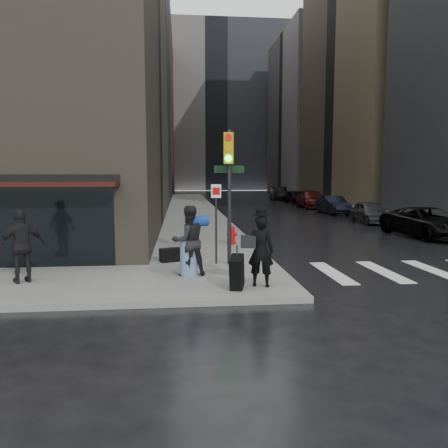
# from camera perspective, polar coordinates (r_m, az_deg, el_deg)

# --- Properties ---
(ground) EXTENTS (140.00, 140.00, 0.00)m
(ground) POSITION_cam_1_polar(r_m,az_deg,el_deg) (11.83, -0.69, -7.83)
(ground) COLOR black
(ground) RESTS_ON ground
(sidewalk_left) EXTENTS (4.00, 50.00, 0.15)m
(sidewalk_left) POSITION_cam_1_polar(r_m,az_deg,el_deg) (38.54, -4.26, 2.17)
(sidewalk_left) COLOR slate
(sidewalk_left) RESTS_ON ground
(sidewalk_right) EXTENTS (3.00, 50.00, 0.15)m
(sidewalk_right) POSITION_cam_1_polar(r_m,az_deg,el_deg) (41.17, 14.89, 2.24)
(sidewalk_right) COLOR slate
(sidewalk_right) RESTS_ON ground
(bldg_left_mid) EXTENTS (22.00, 24.00, 34.00)m
(bldg_left_mid) POSITION_cam_1_polar(r_m,az_deg,el_deg) (52.77, -20.14, 21.51)
(bldg_left_mid) COLOR gray
(bldg_left_mid) RESTS_ON ground
(bldg_left_far) EXTENTS (22.00, 20.00, 26.00)m
(bldg_left_far) POSITION_cam_1_polar(r_m,az_deg,el_deg) (75.07, -15.37, 13.90)
(bldg_left_far) COLOR brown
(bldg_left_far) RESTS_ON ground
(bldg_right_mid) EXTENTS (22.00, 22.00, 38.00)m
(bldg_right_mid) POSITION_cam_1_polar(r_m,az_deg,el_deg) (56.07, 25.38, 22.49)
(bldg_right_mid) COLOR #8B7756
(bldg_right_mid) RESTS_ON ground
(bldg_right_far) EXTENTS (22.00, 20.00, 25.00)m
(bldg_right_far) POSITION_cam_1_polar(r_m,az_deg,el_deg) (75.11, 15.80, 13.50)
(bldg_right_far) COLOR gray
(bldg_right_far) RESTS_ON ground
(bldg_distant) EXTENTS (40.00, 12.00, 32.00)m
(bldg_distant) POSITION_cam_1_polar(r_m,az_deg,el_deg) (90.64, -1.32, 14.71)
(bldg_distant) COLOR gray
(bldg_distant) RESTS_ON ground
(man_overcoat) EXTENTS (1.23, 0.92, 1.96)m
(man_overcoat) POSITION_cam_1_polar(r_m,az_deg,el_deg) (10.78, 4.18, -3.96)
(man_overcoat) COLOR black
(man_overcoat) RESTS_ON ground
(man_jeans) EXTENTS (1.41, 1.00, 1.94)m
(man_jeans) POSITION_cam_1_polar(r_m,az_deg,el_deg) (11.98, -4.70, -2.19)
(man_jeans) COLOR black
(man_jeans) RESTS_ON ground
(man_greycoat) EXTENTS (1.20, 0.98, 1.91)m
(man_greycoat) POSITION_cam_1_polar(r_m,az_deg,el_deg) (12.32, -24.86, -2.61)
(man_greycoat) COLOR black
(man_greycoat) RESTS_ON ground
(traffic_light) EXTENTS (1.02, 0.56, 4.13)m
(traffic_light) POSITION_cam_1_polar(r_m,az_deg,el_deg) (13.31, 0.51, 5.99)
(traffic_light) COLOR black
(traffic_light) RESTS_ON ground
(fire_hydrant) EXTENTS (0.42, 0.32, 0.72)m
(fire_hydrant) POSITION_cam_1_polar(r_m,az_deg,el_deg) (17.52, 1.06, -1.59)
(fire_hydrant) COLOR #A0090D
(fire_hydrant) RESTS_ON ground
(parked_car_0) EXTENTS (2.78, 5.22, 1.40)m
(parked_car_0) POSITION_cam_1_polar(r_m,az_deg,el_deg) (22.65, 25.00, 0.21)
(parked_car_0) COLOR black
(parked_car_0) RESTS_ON ground
(parked_car_1) EXTENTS (1.84, 4.02, 1.34)m
(parked_car_1) POSITION_cam_1_polar(r_m,az_deg,el_deg) (28.15, 18.55, 1.51)
(parked_car_1) COLOR #3E3E43
(parked_car_1) RESTS_ON ground
(parked_car_2) EXTENTS (1.52, 4.13, 1.35)m
(parked_car_2) POSITION_cam_1_polar(r_m,az_deg,el_deg) (33.85, 14.07, 2.43)
(parked_car_2) COLOR black
(parked_car_2) RESTS_ON ground
(parked_car_3) EXTENTS (2.29, 5.25, 1.50)m
(parked_car_3) POSITION_cam_1_polar(r_m,az_deg,el_deg) (39.80, 11.37, 3.17)
(parked_car_3) COLOR #450F0D
(parked_car_3) RESTS_ON ground
(parked_car_4) EXTENTS (2.00, 4.16, 1.37)m
(parked_car_4) POSITION_cam_1_polar(r_m,az_deg,el_deg) (45.83, 9.38, 3.54)
(parked_car_4) COLOR black
(parked_car_4) RESTS_ON ground
(parked_car_5) EXTENTS (2.07, 4.87, 1.56)m
(parked_car_5) POSITION_cam_1_polar(r_m,az_deg,el_deg) (51.76, 7.19, 4.00)
(parked_car_5) COLOR black
(parked_car_5) RESTS_ON ground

